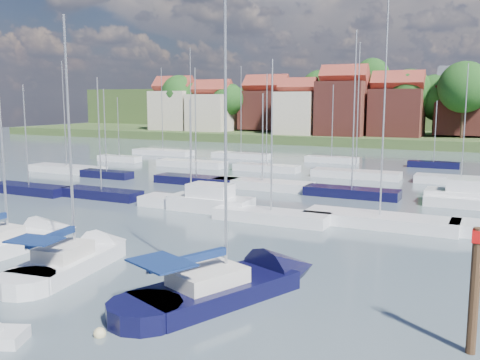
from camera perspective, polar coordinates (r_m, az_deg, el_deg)
The scene contains 12 objects.
ground at distance 60.24m, azimuth 10.64°, elevation -0.18°, with size 260.00×260.00×0.00m, color #4E616A.
sailboat_left at distance 35.84m, azimuth -22.47°, elevation -6.09°, with size 3.23×11.15×15.07m.
sailboat_centre at distance 31.07m, azimuth -16.41°, elevation -7.99°, with size 4.17×10.86×14.43m.
sailboat_navy at distance 25.86m, azimuth 0.23°, elevation -11.04°, with size 7.56×12.40×16.72m.
timber_piling at distance 21.30m, azimuth 23.58°, elevation -13.12°, with size 0.40×0.40×6.88m.
buoy_c at distance 28.30m, azimuth -23.46°, elevation -10.77°, with size 0.55×0.55×0.55m, color #D85914.
buoy_d at distance 22.13m, azimuth -14.73°, elevation -15.81°, with size 0.49×0.49×0.49m, color beige.
buoy_e at distance 29.78m, azimuth -4.02°, elevation -9.10°, with size 0.55×0.55×0.55m, color beige.
buoy_g at distance 34.52m, azimuth -17.80°, elevation -7.00°, with size 0.50×0.50×0.50m, color #D85914.
buoy_h at distance 29.17m, azimuth -8.45°, elevation -9.55°, with size 0.41×0.41×0.41m, color #D85914.
marina_field at distance 55.05m, azimuth 11.22°, elevation -0.56°, with size 79.62×41.41×15.93m.
far_shore_town at distance 150.80m, azimuth 21.00°, elevation 6.35°, with size 212.46×90.00×22.27m.
Camera 1 is at (15.63, -17.47, 9.04)m, focal length 40.00 mm.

